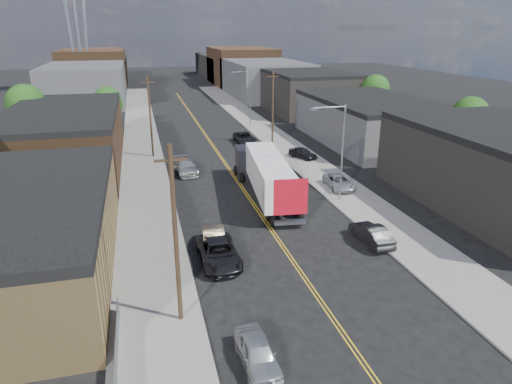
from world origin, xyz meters
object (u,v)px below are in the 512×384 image
car_left_b (214,241)px  car_left_c (219,253)px  car_left_a (257,353)px  car_right_lot_a (339,182)px  semi_truck (264,172)px  car_right_oncoming (371,234)px  car_left_d (185,167)px  car_right_lot_c (303,153)px  car_ahead_truck (244,138)px

car_left_b → car_left_c: 2.00m
car_left_a → car_right_lot_a: bearing=55.7°
semi_truck → car_right_oncoming: size_ratio=3.64×
car_left_c → car_right_lot_a: bearing=40.1°
car_left_d → car_right_lot_a: size_ratio=1.15×
car_left_a → car_left_c: 10.46m
semi_truck → car_left_d: 11.35m
semi_truck → car_right_lot_c: bearing=61.1°
car_left_a → car_ahead_truck: bearing=75.8°
car_ahead_truck → car_right_lot_a: bearing=-76.9°
car_right_oncoming → car_right_lot_c: 23.44m
car_right_lot_c → car_right_lot_a: bearing=-118.0°
car_left_a → car_left_d: bearing=88.0°
car_left_b → car_left_a: bearing=-84.0°
car_left_b → car_left_c: size_ratio=0.81×
car_left_b → car_ahead_truck: bearing=79.1°
car_right_lot_c → car_right_oncoming: bearing=-123.6°
car_left_a → car_right_lot_a: 26.58m
car_left_d → car_right_lot_a: bearing=-38.5°
car_right_oncoming → car_right_lot_a: size_ratio=0.97×
car_left_d → car_right_oncoming: bearing=-66.7°
car_right_lot_c → car_ahead_truck: bearing=90.9°
car_left_b → car_right_oncoming: bearing=-2.8°
car_right_oncoming → car_ahead_truck: size_ratio=0.84×
car_left_d → car_right_oncoming: 24.00m
car_right_oncoming → car_right_lot_a: (2.63, 11.78, 0.05)m
semi_truck → car_right_oncoming: (5.10, -11.84, -1.66)m
car_right_lot_c → car_left_b: bearing=-150.5°
car_ahead_truck → car_left_a: bearing=-101.6°
car_left_b → car_left_d: car_left_d is taller
semi_truck → car_ahead_truck: semi_truck is taller
car_right_lot_c → car_ahead_truck: car_ahead_truck is taller
car_left_c → car_left_d: bearing=90.0°
car_right_lot_a → car_ahead_truck: car_ahead_truck is taller
semi_truck → car_right_lot_c: (8.08, 11.41, -1.59)m
car_left_d → car_right_oncoming: size_ratio=1.18×
car_right_lot_a → car_ahead_truck: (-4.73, 21.35, -0.05)m
semi_truck → car_right_lot_c: size_ratio=4.24×
car_right_lot_a → car_ahead_truck: size_ratio=0.86×
car_right_lot_c → car_ahead_truck: size_ratio=0.72×
car_left_b → semi_truck: bearing=63.1°
car_left_c → car_right_lot_c: bearing=58.1°
car_right_oncoming → semi_truck: bearing=-68.8°
car_left_b → car_ahead_truck: car_ahead_truck is taller
car_left_a → car_left_b: 12.45m
semi_truck → car_left_d: semi_truck is taller
semi_truck → car_right_oncoming: 13.00m
car_left_d → car_ahead_truck: size_ratio=0.99×
semi_truck → car_left_c: semi_truck is taller
car_left_b → car_ahead_truck: size_ratio=0.83×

